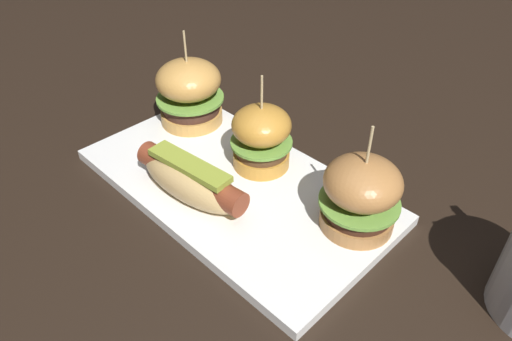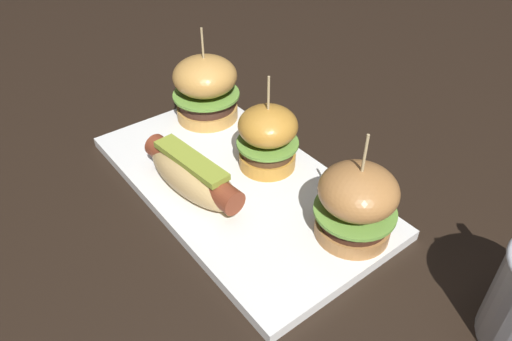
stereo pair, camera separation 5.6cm
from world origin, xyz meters
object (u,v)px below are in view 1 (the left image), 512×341
object	(u,v)px
hot_dog	(191,179)
slider_left	(190,92)
slider_right	(361,194)
platter_main	(234,185)
slider_center	(261,137)

from	to	relation	value
hot_dog	slider_left	bearing A→B (deg)	141.20
slider_right	hot_dog	bearing A→B (deg)	-149.05
platter_main	slider_center	world-z (taller)	slider_center
hot_dog	slider_right	bearing A→B (deg)	30.95
platter_main	hot_dog	size ratio (longest dim) A/B	2.49
platter_main	slider_left	size ratio (longest dim) A/B	2.87
platter_main	slider_left	bearing A→B (deg)	160.29
slider_left	slider_center	bearing A→B (deg)	-1.45
slider_center	platter_main	bearing A→B (deg)	-89.32
slider_center	slider_right	xyz separation A→B (m)	(0.16, -0.00, 0.00)
hot_dog	slider_left	size ratio (longest dim) A/B	1.15
slider_left	slider_right	xyz separation A→B (m)	(0.31, -0.01, -0.00)
slider_left	slider_right	distance (m)	0.31
platter_main	hot_dog	distance (m)	0.07
hot_dog	slider_right	distance (m)	0.20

